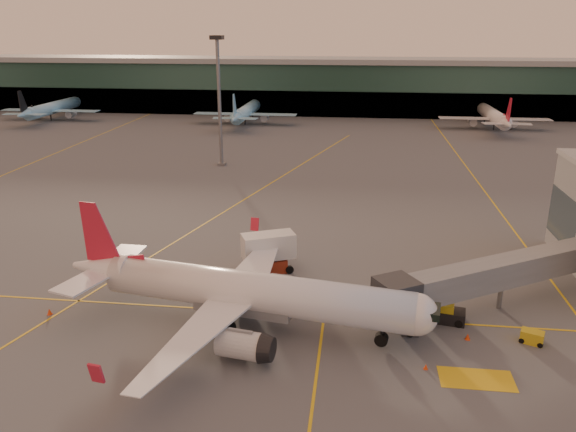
# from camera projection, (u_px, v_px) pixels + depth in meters

# --- Properties ---
(ground) EXTENTS (600.00, 600.00, 0.00)m
(ground) POSITION_uv_depth(u_px,v_px,m) (266.00, 339.00, 51.58)
(ground) COLOR #4C4F54
(ground) RESTS_ON ground
(taxi_markings) EXTENTS (100.12, 173.00, 0.01)m
(taxi_markings) POSITION_uv_depth(u_px,v_px,m) (266.00, 197.00, 94.24)
(taxi_markings) COLOR gold
(taxi_markings) RESTS_ON ground
(terminal) EXTENTS (400.00, 20.00, 17.60)m
(terminal) POSITION_uv_depth(u_px,v_px,m) (336.00, 86.00, 182.01)
(terminal) COLOR #19382D
(terminal) RESTS_ON ground
(mast_west_near) EXTENTS (2.40, 2.40, 25.60)m
(mast_west_near) POSITION_uv_depth(u_px,v_px,m) (219.00, 92.00, 111.16)
(mast_west_near) COLOR slate
(mast_west_near) RESTS_ON ground
(distant_aircraft_row) EXTENTS (225.00, 34.00, 13.00)m
(distant_aircraft_row) POSITION_uv_depth(u_px,v_px,m) (153.00, 122.00, 168.74)
(distant_aircraft_row) COLOR #8AC8E8
(distant_aircraft_row) RESTS_ON ground
(main_airplane) EXTENTS (36.41, 33.01, 11.02)m
(main_airplane) POSITION_uv_depth(u_px,v_px,m) (243.00, 292.00, 52.64)
(main_airplane) COLOR white
(main_airplane) RESTS_ON ground
(jet_bridge) EXTENTS (26.89, 18.31, 5.58)m
(jet_bridge) POSITION_uv_depth(u_px,v_px,m) (514.00, 271.00, 56.61)
(jet_bridge) COLOR slate
(jet_bridge) RESTS_ON ground
(catering_truck) EXTENTS (6.55, 4.82, 4.66)m
(catering_truck) POSITION_uv_depth(u_px,v_px,m) (269.00, 250.00, 64.94)
(catering_truck) COLOR #9D2C16
(catering_truck) RESTS_ON ground
(gpu_cart) EXTENTS (2.31, 1.88, 1.17)m
(gpu_cart) POSITION_uv_depth(u_px,v_px,m) (532.00, 337.00, 50.76)
(gpu_cart) COLOR gold
(gpu_cart) RESTS_ON ground
(pushback_tug) EXTENTS (4.05, 2.67, 1.93)m
(pushback_tug) POSITION_uv_depth(u_px,v_px,m) (445.00, 314.00, 54.48)
(pushback_tug) COLOR black
(pushback_tug) RESTS_ON ground
(cone_nose) EXTENTS (0.48, 0.48, 0.61)m
(cone_nose) POSITION_uv_depth(u_px,v_px,m) (468.00, 337.00, 51.39)
(cone_nose) COLOR red
(cone_nose) RESTS_ON ground
(cone_tail) EXTENTS (0.49, 0.49, 0.63)m
(cone_tail) POSITION_uv_depth(u_px,v_px,m) (50.00, 312.00, 55.86)
(cone_tail) COLOR red
(cone_tail) RESTS_ON ground
(cone_wing_left) EXTENTS (0.44, 0.44, 0.57)m
(cone_wing_left) POSITION_uv_depth(u_px,v_px,m) (259.00, 250.00, 71.22)
(cone_wing_left) COLOR red
(cone_wing_left) RESTS_ON ground
(cone_fwd) EXTENTS (0.38, 0.38, 0.48)m
(cone_fwd) POSITION_uv_depth(u_px,v_px,m) (426.00, 367.00, 46.97)
(cone_fwd) COLOR red
(cone_fwd) RESTS_ON ground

